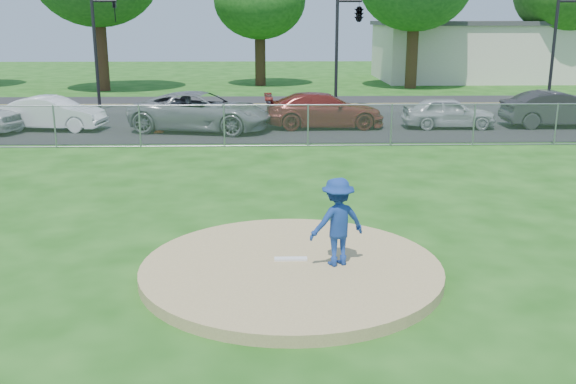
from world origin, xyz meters
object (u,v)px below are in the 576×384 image
at_px(commercial_building, 487,50).
at_px(traffic_signal_left, 100,42).
at_px(traffic_signal_right, 559,41).
at_px(parked_car_white, 53,113).
at_px(traffic_signal_center, 357,16).
at_px(pitcher, 337,222).
at_px(traffic_cone, 158,125).
at_px(parked_car_darkred, 324,110).
at_px(parked_car_pearl, 449,112).
at_px(parked_car_charcoal, 558,109).
at_px(parked_car_gray, 201,111).

distance_m(commercial_building, traffic_signal_left, 29.51).
relative_size(traffic_signal_right, parked_car_white, 1.34).
xyz_separation_m(traffic_signal_center, pitcher, (-3.15, -22.02, -3.62)).
relative_size(traffic_signal_right, traffic_cone, 9.22).
bearing_deg(parked_car_darkred, parked_car_pearl, -94.16).
bearing_deg(traffic_signal_center, parked_car_charcoal, -37.36).
bearing_deg(traffic_signal_center, pitcher, -98.15).
relative_size(traffic_cone, parked_car_white, 0.15).
xyz_separation_m(traffic_signal_left, parked_car_white, (-0.54, -6.22, -2.66)).
bearing_deg(traffic_signal_left, parked_car_darkred, -28.95).
bearing_deg(parked_car_gray, traffic_signal_right, -57.25).
bearing_deg(parked_car_white, pitcher, -140.54).
relative_size(commercial_building, traffic_signal_center, 2.93).
distance_m(traffic_cone, parked_car_white, 4.51).
bearing_deg(parked_car_charcoal, pitcher, 145.93).
relative_size(traffic_signal_right, parked_car_darkred, 1.12).
distance_m(traffic_signal_right, parked_car_white, 24.49).
relative_size(commercial_building, parked_car_white, 3.92).
height_order(traffic_signal_right, traffic_cone, traffic_signal_right).
relative_size(commercial_building, parked_car_gray, 2.87).
xyz_separation_m(parked_car_white, parked_car_gray, (6.12, -0.36, 0.11)).
relative_size(traffic_signal_left, parked_car_white, 1.34).
bearing_deg(parked_car_pearl, traffic_cone, 95.21).
bearing_deg(parked_car_gray, parked_car_white, 98.65).
relative_size(parked_car_gray, parked_car_pearl, 1.50).
bearing_deg(traffic_cone, commercial_building, 47.73).
xyz_separation_m(traffic_signal_left, parked_car_charcoal, (20.60, -6.01, -2.60)).
relative_size(traffic_signal_center, parked_car_pearl, 1.47).
xyz_separation_m(parked_car_darkred, parked_car_pearl, (5.23, -0.24, -0.08)).
relative_size(traffic_signal_center, parked_car_white, 1.34).
xyz_separation_m(commercial_building, traffic_signal_left, (-24.76, -16.00, 1.20)).
bearing_deg(traffic_cone, traffic_signal_left, 119.24).
relative_size(parked_car_white, parked_car_gray, 0.73).
xyz_separation_m(commercial_building, traffic_cone, (-20.87, -22.96, -1.85)).
bearing_deg(traffic_signal_right, pitcher, -121.36).
distance_m(commercial_building, parked_car_pearl, 23.90).
relative_size(traffic_signal_left, parked_car_darkred, 1.12).
bearing_deg(parked_car_pearl, parked_car_gray, 93.75).
distance_m(traffic_signal_left, parked_car_white, 6.79).
bearing_deg(traffic_signal_right, commercial_building, 83.71).
bearing_deg(traffic_signal_left, parked_car_white, -94.94).
distance_m(commercial_building, parked_car_darkred, 26.08).
height_order(parked_car_pearl, parked_car_charcoal, parked_car_charcoal).
distance_m(parked_car_gray, parked_car_charcoal, 15.03).
height_order(parked_car_gray, parked_car_charcoal, parked_car_gray).
bearing_deg(parked_car_pearl, parked_car_white, 91.58).
relative_size(parked_car_gray, parked_car_darkred, 1.14).
distance_m(traffic_signal_right, parked_car_pearl, 9.77).
relative_size(parked_car_white, parked_car_darkred, 0.83).
bearing_deg(parked_car_charcoal, traffic_signal_center, 53.10).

